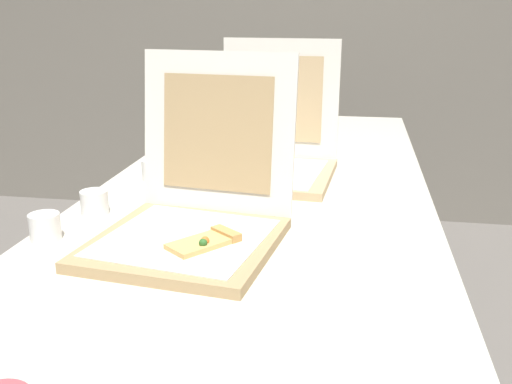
% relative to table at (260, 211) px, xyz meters
% --- Properties ---
extents(table, '(0.87, 2.31, 0.76)m').
position_rel_table_xyz_m(table, '(0.00, 0.00, 0.00)').
color(table, silver).
rests_on(table, ground).
extents(pizza_box_front, '(0.40, 0.44, 0.37)m').
position_rel_table_xyz_m(pizza_box_front, '(-0.08, -0.33, 0.10)').
color(pizza_box_front, tan).
rests_on(pizza_box_front, table).
extents(pizza_box_middle, '(0.37, 0.39, 0.37)m').
position_rel_table_xyz_m(pizza_box_middle, '(-0.00, 0.18, 0.10)').
color(pizza_box_middle, tan).
rests_on(pizza_box_middle, table).
extents(cup_white_near_center, '(0.06, 0.06, 0.06)m').
position_rel_table_xyz_m(cup_white_near_center, '(-0.35, -0.22, 0.08)').
color(cup_white_near_center, white).
rests_on(cup_white_near_center, table).
extents(cup_white_near_left, '(0.06, 0.06, 0.06)m').
position_rel_table_xyz_m(cup_white_near_left, '(-0.39, -0.38, 0.08)').
color(cup_white_near_left, white).
rests_on(cup_white_near_left, table).
extents(cup_white_mid, '(0.06, 0.06, 0.06)m').
position_rel_table_xyz_m(cup_white_mid, '(-0.31, 0.08, 0.08)').
color(cup_white_mid, white).
rests_on(cup_white_mid, table).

